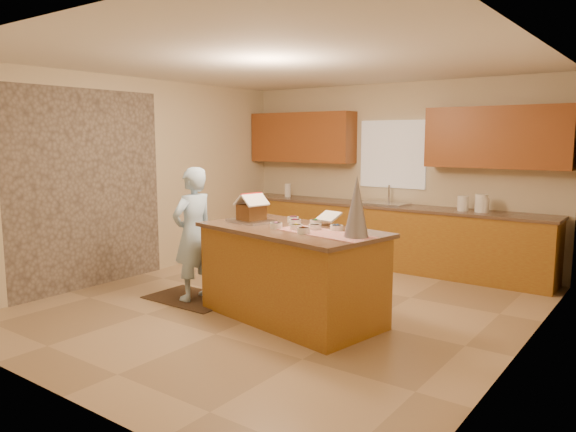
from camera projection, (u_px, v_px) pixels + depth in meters
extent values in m
plane|color=tan|center=(285.00, 305.00, 6.22)|extent=(5.50, 5.50, 0.00)
plane|color=silver|center=(285.00, 62.00, 5.84)|extent=(5.50, 5.50, 0.00)
plane|color=beige|center=(393.00, 174.00, 8.22)|extent=(5.50, 5.50, 0.00)
plane|color=beige|center=(52.00, 216.00, 3.83)|extent=(5.50, 5.50, 0.00)
plane|color=beige|center=(138.00, 178.00, 7.49)|extent=(5.50, 5.50, 0.00)
plane|color=beige|center=(524.00, 203.00, 4.57)|extent=(5.50, 5.50, 0.00)
plane|color=gray|center=(88.00, 190.00, 6.85)|extent=(0.00, 2.50, 2.50)
cube|color=white|center=(393.00, 154.00, 8.16)|extent=(1.05, 0.03, 1.00)
cube|color=olive|center=(383.00, 236.00, 8.11)|extent=(4.80, 0.60, 0.88)
cube|color=brown|center=(383.00, 206.00, 8.05)|extent=(4.85, 0.63, 0.04)
cube|color=#974520|center=(302.00, 137.00, 8.91)|extent=(1.85, 0.35, 0.80)
cube|color=#974520|center=(498.00, 137.00, 7.10)|extent=(1.85, 0.35, 0.80)
cube|color=silver|center=(383.00, 206.00, 8.05)|extent=(0.70, 0.45, 0.12)
cylinder|color=silver|center=(389.00, 194.00, 8.17)|extent=(0.03, 0.03, 0.28)
cube|color=olive|center=(291.00, 275.00, 5.73)|extent=(2.04, 1.28, 0.93)
cube|color=brown|center=(291.00, 230.00, 5.66)|extent=(2.14, 1.38, 0.04)
cube|color=#A7140B|center=(325.00, 233.00, 5.31)|extent=(1.11, 0.57, 0.01)
cube|color=silver|center=(252.00, 221.00, 6.03)|extent=(0.54, 0.44, 0.03)
cube|color=white|center=(329.00, 216.00, 5.80)|extent=(0.26, 0.22, 0.10)
cone|color=#A5A4B0|center=(357.00, 207.00, 5.06)|extent=(0.27, 0.27, 0.58)
cube|color=black|center=(192.00, 298.00, 6.48)|extent=(1.05, 0.69, 0.01)
imported|color=#B0D7FA|center=(193.00, 234.00, 6.34)|extent=(0.40, 0.59, 1.55)
cylinder|color=white|center=(463.00, 203.00, 7.34)|extent=(0.15, 0.15, 0.20)
cylinder|color=white|center=(481.00, 203.00, 7.20)|extent=(0.17, 0.17, 0.24)
cylinder|color=white|center=(484.00, 205.00, 7.18)|extent=(0.13, 0.13, 0.18)
cylinder|color=white|center=(288.00, 190.00, 9.05)|extent=(0.10, 0.10, 0.22)
cube|color=brown|center=(251.00, 212.00, 6.02)|extent=(0.27, 0.29, 0.17)
cube|color=white|center=(247.00, 199.00, 6.05)|extent=(0.20, 0.32, 0.13)
cube|color=white|center=(255.00, 200.00, 5.95)|extent=(0.20, 0.32, 0.13)
cylinder|color=red|center=(251.00, 194.00, 5.99)|extent=(0.07, 0.29, 0.02)
cylinder|color=#A23665|center=(293.00, 219.00, 6.03)|extent=(0.13, 0.13, 0.06)
cylinder|color=#CF5324|center=(304.00, 231.00, 5.31)|extent=(0.13, 0.13, 0.06)
cylinder|color=blue|center=(336.00, 228.00, 5.46)|extent=(0.13, 0.13, 0.06)
cylinder|color=green|center=(316.00, 223.00, 5.81)|extent=(0.13, 0.13, 0.06)
cylinder|color=white|center=(315.00, 227.00, 5.52)|extent=(0.13, 0.13, 0.06)
cylinder|color=#D1246C|center=(295.00, 222.00, 5.83)|extent=(0.13, 0.13, 0.06)
cylinder|color=yellow|center=(296.00, 227.00, 5.51)|extent=(0.13, 0.13, 0.06)
cylinder|color=pink|center=(276.00, 226.00, 5.61)|extent=(0.13, 0.13, 0.06)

